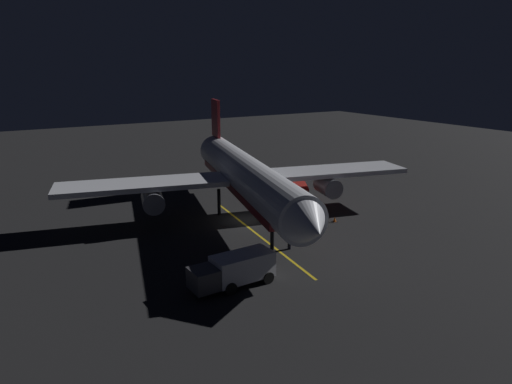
{
  "coord_description": "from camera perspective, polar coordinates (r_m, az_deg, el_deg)",
  "views": [
    {
      "loc": [
        22.04,
        39.12,
        15.35
      ],
      "look_at": [
        0.0,
        2.0,
        3.5
      ],
      "focal_mm": 31.85,
      "sensor_mm": 36.0,
      "label": 1
    }
  ],
  "objects": [
    {
      "name": "catering_truck",
      "position": [
        54.43,
        5.12,
        0.18
      ],
      "size": [
        4.97,
        6.7,
        2.16
      ],
      "color": "maroon",
      "rests_on": "ground_plane"
    },
    {
      "name": "ground_crew_worker",
      "position": [
        39.86,
        4.23,
        -5.97
      ],
      "size": [
        0.4,
        0.4,
        1.74
      ],
      "color": "black",
      "rests_on": "ground_plane"
    },
    {
      "name": "ground_plane",
      "position": [
        47.49,
        -1.23,
        -3.64
      ],
      "size": [
        180.0,
        180.0,
        0.2
      ],
      "primitive_type": "cube",
      "color": "black"
    },
    {
      "name": "traffic_cone_near_left",
      "position": [
        47.5,
        9.85,
        -3.42
      ],
      "size": [
        0.5,
        0.5,
        0.55
      ],
      "color": "#EA590F",
      "rests_on": "ground_plane"
    },
    {
      "name": "airliner",
      "position": [
        46.73,
        -1.47,
        2.05
      ],
      "size": [
        37.07,
        36.76,
        11.46
      ],
      "color": "silver",
      "rests_on": "ground_plane"
    },
    {
      "name": "traffic_cone_near_right",
      "position": [
        35.61,
        -6.01,
        -9.83
      ],
      "size": [
        0.5,
        0.5,
        0.55
      ],
      "color": "#EA590F",
      "rests_on": "ground_plane"
    },
    {
      "name": "baggage_truck",
      "position": [
        33.3,
        -2.64,
        -9.78
      ],
      "size": [
        6.39,
        2.47,
        2.33
      ],
      "color": "silver",
      "rests_on": "ground_plane"
    },
    {
      "name": "apron_guide_stripe",
      "position": [
        43.65,
        0.04,
        -5.23
      ],
      "size": [
        2.61,
        21.62,
        0.01
      ],
      "primitive_type": "cube",
      "rotation": [
        0.0,
        0.0,
        -0.11
      ],
      "color": "gold",
      "rests_on": "ground_plane"
    }
  ]
}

